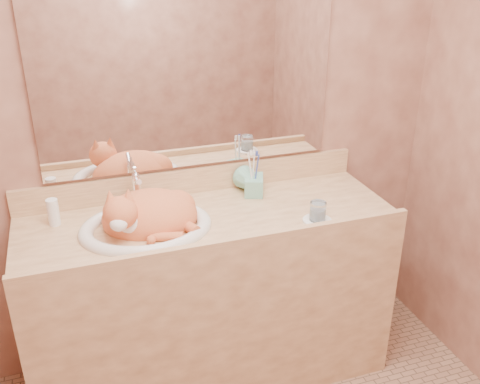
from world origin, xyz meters
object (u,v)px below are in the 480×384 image
object	(u,v)px
vanity_counter	(211,298)
sink_basin	(145,211)
cat	(146,213)
soap_dispenser	(254,180)
toothbrush_cup	(254,185)
water_glass	(318,211)

from	to	relation	value
vanity_counter	sink_basin	xyz separation A→B (m)	(-0.27, -0.02, 0.51)
cat	soap_dispenser	xyz separation A→B (m)	(0.50, 0.10, 0.03)
cat	toothbrush_cup	world-z (taller)	cat
sink_basin	water_glass	size ratio (longest dim) A/B	6.61
sink_basin	cat	bearing A→B (deg)	67.13
cat	water_glass	size ratio (longest dim) A/B	4.96
soap_dispenser	cat	bearing A→B (deg)	-148.09
sink_basin	cat	world-z (taller)	cat
sink_basin	soap_dispenser	size ratio (longest dim) A/B	2.81
sink_basin	cat	distance (m)	0.03
vanity_counter	sink_basin	size ratio (longest dim) A/B	3.03
vanity_counter	cat	distance (m)	0.55
vanity_counter	sink_basin	distance (m)	0.58
vanity_counter	cat	world-z (taller)	cat
water_glass	soap_dispenser	bearing A→B (deg)	121.62
water_glass	sink_basin	bearing A→B (deg)	166.16
water_glass	toothbrush_cup	bearing A→B (deg)	116.70
sink_basin	water_glass	distance (m)	0.71
toothbrush_cup	water_glass	bearing A→B (deg)	-63.30
soap_dispenser	water_glass	xyz separation A→B (m)	(0.18, -0.29, -0.04)
sink_basin	toothbrush_cup	world-z (taller)	sink_basin
sink_basin	soap_dispenser	bearing A→B (deg)	17.74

